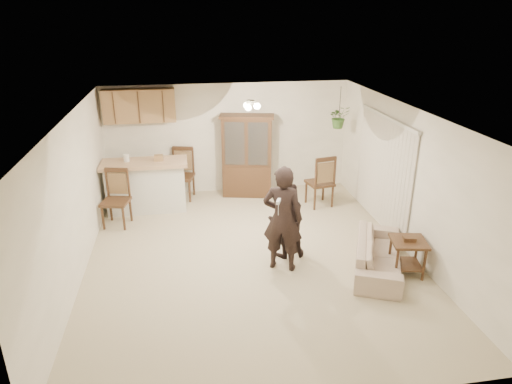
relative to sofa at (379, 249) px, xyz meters
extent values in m
plane|color=beige|center=(-2.01, 0.71, -0.37)|extent=(6.50, 6.50, 0.00)
cube|color=silver|center=(-2.01, 0.71, 2.13)|extent=(5.50, 6.50, 0.02)
cube|color=white|center=(-2.01, 3.96, 0.88)|extent=(5.50, 0.02, 2.50)
cube|color=white|center=(-2.01, -2.54, 0.88)|extent=(5.50, 0.02, 2.50)
cube|color=white|center=(-4.76, 0.71, 0.88)|extent=(0.02, 6.50, 2.50)
cube|color=white|center=(0.74, 0.71, 0.88)|extent=(0.02, 6.50, 2.50)
cube|color=silver|center=(-3.86, 3.06, 0.13)|extent=(1.60, 0.55, 1.00)
cube|color=tan|center=(-3.86, 3.06, 0.68)|extent=(1.75, 0.70, 0.08)
cube|color=#8A5F3C|center=(-3.91, 3.78, 1.73)|extent=(1.50, 0.34, 0.70)
imported|color=#385F26|center=(0.29, 3.11, 1.48)|extent=(0.43, 0.37, 0.48)
cylinder|color=black|center=(0.29, 3.11, 1.81)|extent=(0.01, 0.01, 0.65)
imported|color=beige|center=(0.00, 0.00, 0.00)|extent=(1.41, 2.01, 0.73)
imported|color=black|center=(-1.55, 0.31, 0.53)|extent=(0.77, 0.65, 1.80)
imported|color=black|center=(-1.39, 0.69, 0.31)|extent=(0.67, 0.53, 1.35)
cube|color=#3E2316|center=(-1.65, 3.58, 0.00)|extent=(1.16, 0.66, 0.73)
cube|color=#3E2316|center=(-1.65, 3.58, 0.91)|extent=(1.15, 0.61, 1.09)
cube|color=silver|center=(-1.65, 3.58, 0.91)|extent=(0.93, 0.22, 0.95)
cube|color=#3E2316|center=(-1.65, 3.58, 1.47)|extent=(1.25, 0.70, 0.05)
cube|color=#3E2316|center=(0.39, -0.20, 0.20)|extent=(0.63, 0.63, 0.04)
cube|color=#3E2316|center=(0.39, -0.20, -0.20)|extent=(0.53, 0.53, 0.03)
cube|color=#3E2316|center=(0.39, -0.20, 0.26)|extent=(0.21, 0.16, 0.06)
cube|color=#3E2316|center=(-4.42, 2.40, 0.13)|extent=(0.60, 0.60, 0.05)
cube|color=#9C7E4E|center=(-4.42, 2.40, 0.44)|extent=(0.37, 0.13, 0.43)
cube|color=#3E2316|center=(-4.42, 2.40, 0.72)|extent=(0.45, 0.15, 0.09)
cube|color=#3E2316|center=(-3.12, 3.61, 0.14)|extent=(0.62, 0.62, 0.06)
cube|color=#9C7E4E|center=(-3.12, 3.61, 0.45)|extent=(0.38, 0.14, 0.44)
cube|color=#3E2316|center=(-3.12, 3.61, 0.74)|extent=(0.46, 0.16, 0.09)
cube|color=#3E2316|center=(-0.19, 2.73, 0.15)|extent=(0.60, 0.60, 0.06)
cube|color=#9C7E4E|center=(-0.19, 2.73, 0.46)|extent=(0.38, 0.11, 0.44)
cube|color=#3E2316|center=(-0.19, 2.73, 0.75)|extent=(0.47, 0.13, 0.09)
cube|color=silver|center=(-1.71, -0.08, 0.99)|extent=(0.10, 0.16, 0.05)
cube|color=silver|center=(-1.38, 0.38, 0.45)|extent=(0.04, 0.12, 0.04)
camera|label=1|loc=(-3.05, -6.12, 3.62)|focal=32.00mm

